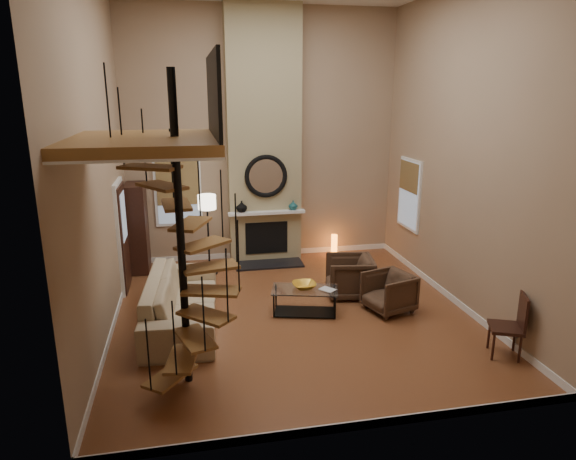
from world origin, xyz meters
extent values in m
cube|color=#955730|center=(0.00, 0.00, -0.01)|extent=(6.00, 6.50, 0.01)
cube|color=tan|center=(0.00, 3.25, 2.75)|extent=(6.00, 0.02, 5.50)
cube|color=tan|center=(0.00, -3.25, 2.75)|extent=(6.00, 0.02, 5.50)
cube|color=tan|center=(-3.00, 0.00, 2.75)|extent=(0.02, 6.50, 5.50)
cube|color=tan|center=(3.00, 0.00, 2.75)|extent=(0.02, 6.50, 5.50)
cube|color=white|center=(0.00, 3.24, 0.06)|extent=(6.00, 0.02, 0.12)
cube|color=white|center=(0.00, -3.24, 0.06)|extent=(6.00, 0.02, 0.12)
cube|color=white|center=(-2.99, 0.00, 0.06)|extent=(0.02, 6.50, 0.12)
cube|color=white|center=(2.99, 0.00, 0.06)|extent=(0.02, 6.50, 0.12)
cube|color=tan|center=(0.00, 3.06, 2.75)|extent=(1.60, 0.38, 5.50)
cube|color=black|center=(0.00, 2.57, 0.02)|extent=(1.50, 0.60, 0.04)
cube|color=black|center=(0.00, 2.86, 0.55)|extent=(0.95, 0.02, 0.72)
cube|color=white|center=(0.00, 2.78, 1.15)|extent=(1.70, 0.18, 0.06)
torus|color=black|center=(0.00, 2.84, 1.95)|extent=(0.94, 0.10, 0.94)
cylinder|color=white|center=(0.00, 2.85, 1.95)|extent=(0.80, 0.01, 0.80)
imported|color=black|center=(-0.55, 2.82, 1.30)|extent=(0.24, 0.24, 0.25)
imported|color=#185257|center=(0.60, 2.82, 1.28)|extent=(0.20, 0.20, 0.21)
cube|color=white|center=(-1.90, 3.23, 1.60)|extent=(1.02, 0.04, 1.52)
cube|color=#8C9EB2|center=(-1.90, 3.21, 1.60)|extent=(0.90, 0.01, 1.40)
cube|color=olive|center=(-1.90, 3.19, 1.81)|extent=(0.90, 0.01, 0.98)
cube|color=white|center=(2.98, 2.00, 1.60)|extent=(0.04, 1.02, 1.52)
cube|color=#8C9EB2|center=(2.96, 2.00, 1.60)|extent=(0.01, 0.90, 1.40)
cube|color=olive|center=(2.94, 2.00, 1.98)|extent=(0.01, 0.90, 0.63)
cube|color=white|center=(-2.97, 1.80, 1.05)|extent=(0.06, 1.05, 2.16)
cube|color=#321810|center=(-2.94, 1.80, 1.02)|extent=(0.05, 0.90, 2.05)
cube|color=#8C9EB2|center=(-2.90, 1.80, 1.45)|extent=(0.01, 0.60, 0.90)
cube|color=olive|center=(-2.15, -1.80, 3.18)|extent=(1.70, 2.20, 0.12)
cube|color=white|center=(-2.15, -1.80, 3.10)|extent=(1.70, 2.20, 0.03)
cube|color=black|center=(-1.33, -1.80, 3.71)|extent=(0.04, 2.20, 0.94)
cylinder|color=black|center=(-1.80, -1.80, 2.01)|extent=(0.10, 0.10, 4.02)
cube|color=olive|center=(-2.02, -2.08, 0.26)|extent=(0.71, 0.78, 0.04)
cylinder|color=black|center=(-2.24, -2.37, 0.73)|extent=(0.02, 0.02, 0.94)
cube|color=olive|center=(-1.86, -2.15, 0.52)|extent=(0.46, 0.77, 0.04)
cylinder|color=black|center=(-1.93, -2.51, 0.99)|extent=(0.02, 0.02, 0.94)
cube|color=olive|center=(-1.69, -2.14, 0.78)|extent=(0.55, 0.79, 0.04)
cylinder|color=black|center=(-1.58, -2.48, 1.25)|extent=(0.02, 0.02, 0.94)
cube|color=olive|center=(-1.54, -2.05, 1.04)|extent=(0.75, 0.74, 0.04)
cylinder|color=black|center=(-1.28, -2.30, 1.51)|extent=(0.02, 0.02, 0.94)
cube|color=olive|center=(-1.45, -1.90, 1.30)|extent=(0.79, 0.53, 0.04)
cylinder|color=black|center=(-1.11, -2.00, 1.77)|extent=(0.02, 0.02, 0.94)
cube|color=olive|center=(-1.45, -1.73, 1.56)|extent=(0.77, 0.48, 0.04)
cylinder|color=black|center=(-1.10, -1.65, 2.03)|extent=(0.02, 0.02, 0.94)
cube|color=olive|center=(-1.52, -1.57, 1.82)|extent=(0.77, 0.72, 0.04)
cylinder|color=black|center=(-1.25, -1.34, 2.29)|extent=(0.02, 0.02, 0.94)
cube|color=olive|center=(-1.67, -1.47, 2.08)|extent=(0.58, 0.79, 0.04)
cylinder|color=black|center=(-1.53, -1.13, 2.55)|extent=(0.02, 0.02, 0.94)
cube|color=olive|center=(-1.84, -1.44, 2.34)|extent=(0.41, 0.75, 0.04)
cylinder|color=black|center=(-1.88, -1.08, 2.81)|extent=(0.02, 0.02, 0.94)
cube|color=olive|center=(-2.00, -1.50, 2.60)|extent=(0.68, 0.79, 0.04)
cylinder|color=black|center=(-2.20, -1.20, 3.07)|extent=(0.02, 0.02, 0.94)
cube|color=olive|center=(-2.12, -1.63, 2.86)|extent=(0.80, 0.64, 0.04)
cylinder|color=black|center=(-2.44, -1.46, 3.33)|extent=(0.02, 0.02, 0.94)
cube|color=olive|center=(-2.16, -1.80, 3.12)|extent=(0.72, 0.34, 0.04)
cylinder|color=black|center=(-2.52, -1.80, 3.59)|extent=(0.02, 0.02, 0.94)
cube|color=#321810|center=(-2.77, 2.81, 0.95)|extent=(0.39, 0.84, 1.87)
imported|color=tan|center=(-1.89, 0.04, 0.40)|extent=(1.28, 2.87, 0.82)
imported|color=#452E1F|center=(1.31, 0.60, 0.35)|extent=(0.99, 0.97, 0.79)
imported|color=#452E1F|center=(1.74, -0.22, 0.35)|extent=(0.93, 0.92, 0.69)
cube|color=silver|center=(0.21, -0.04, 0.44)|extent=(1.24, 0.84, 0.02)
cube|color=black|center=(0.21, -0.04, 0.03)|extent=(1.13, 0.72, 0.01)
cylinder|color=black|center=(-0.35, -0.12, 0.22)|extent=(0.03, 0.03, 0.42)
cylinder|color=black|center=(0.66, -0.39, 0.22)|extent=(0.03, 0.03, 0.42)
cylinder|color=black|center=(-0.24, 0.30, 0.22)|extent=(0.03, 0.03, 0.42)
cylinder|color=black|center=(0.77, 0.04, 0.22)|extent=(0.03, 0.03, 0.42)
imported|color=gold|center=(0.21, 0.01, 0.50)|extent=(0.41, 0.41, 0.10)
imported|color=gray|center=(0.56, -0.19, 0.46)|extent=(0.31, 0.32, 0.02)
cylinder|color=black|center=(-1.31, 2.30, 0.01)|extent=(0.33, 0.33, 0.03)
cylinder|color=black|center=(-1.31, 2.30, 0.80)|extent=(0.04, 0.04, 1.43)
cylinder|color=#F2E5C6|center=(-1.31, 2.30, 1.55)|extent=(0.37, 0.37, 0.30)
cylinder|color=orange|center=(1.61, 2.94, 0.25)|extent=(0.14, 0.14, 0.51)
cube|color=#321810|center=(2.73, -2.03, 0.44)|extent=(0.58, 0.58, 0.05)
cube|color=#321810|center=(2.92, -2.11, 0.70)|extent=(0.20, 0.41, 0.53)
cylinder|color=#321810|center=(2.50, -2.13, 0.21)|extent=(0.05, 0.05, 0.43)
cylinder|color=#321810|center=(2.83, -2.27, 0.21)|extent=(0.05, 0.05, 0.43)
cylinder|color=#321810|center=(2.64, -1.80, 0.21)|extent=(0.05, 0.05, 0.43)
cylinder|color=#321810|center=(2.97, -1.93, 0.21)|extent=(0.05, 0.05, 0.43)
camera|label=1|loc=(-1.68, -8.00, 3.77)|focal=31.72mm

